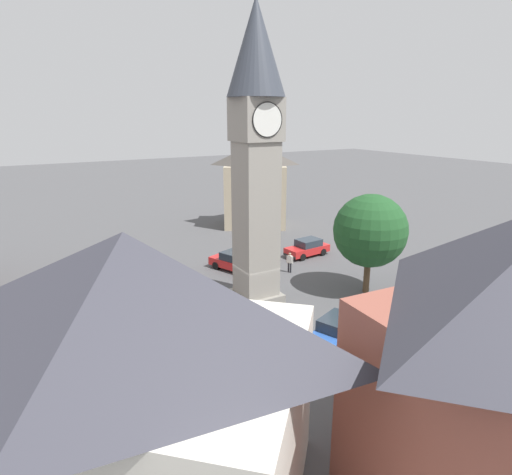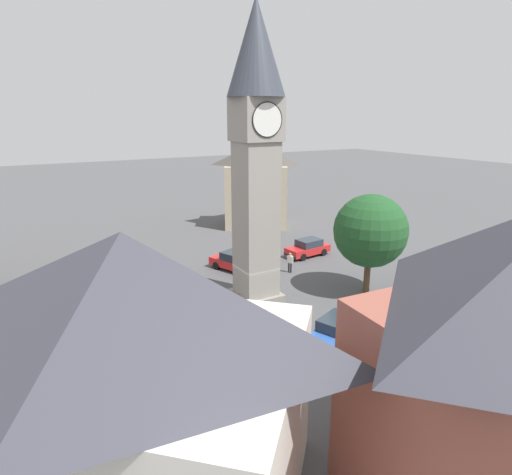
# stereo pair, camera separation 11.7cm
# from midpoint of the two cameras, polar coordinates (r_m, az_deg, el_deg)

# --- Properties ---
(ground_plane) EXTENTS (200.00, 200.00, 0.00)m
(ground_plane) POSITION_cam_midpoint_polar(r_m,az_deg,el_deg) (29.60, -0.11, -8.37)
(ground_plane) COLOR #4C4C4F
(clock_tower) EXTENTS (3.56, 3.56, 19.06)m
(clock_tower) POSITION_cam_midpoint_polar(r_m,az_deg,el_deg) (26.97, -0.13, 13.68)
(clock_tower) COLOR gray
(clock_tower) RESTS_ON ground
(car_blue_kerb) EXTENTS (4.27, 2.11, 1.53)m
(car_blue_kerb) POSITION_cam_midpoint_polar(r_m,az_deg,el_deg) (38.61, 6.80, -1.35)
(car_blue_kerb) COLOR red
(car_blue_kerb) RESTS_ON ground
(car_silver_kerb) EXTENTS (3.08, 4.46, 1.53)m
(car_silver_kerb) POSITION_cam_midpoint_polar(r_m,az_deg,el_deg) (34.86, -3.07, -3.19)
(car_silver_kerb) COLOR red
(car_silver_kerb) RESTS_ON ground
(car_red_corner) EXTENTS (4.38, 3.65, 1.53)m
(car_red_corner) POSITION_cam_midpoint_polar(r_m,az_deg,el_deg) (35.33, 22.29, -4.15)
(car_red_corner) COLOR white
(car_red_corner) RESTS_ON ground
(car_white_side) EXTENTS (4.46, 3.07, 1.53)m
(car_white_side) POSITION_cam_midpoint_polar(r_m,az_deg,el_deg) (24.67, 10.79, -11.99)
(car_white_side) COLOR #2D5BB7
(car_white_side) RESTS_ON ground
(pedestrian) EXTENTS (0.39, 0.47, 1.69)m
(pedestrian) POSITION_cam_midpoint_polar(r_m,az_deg,el_deg) (34.32, 4.43, -3.09)
(pedestrian) COLOR black
(pedestrian) RESTS_ON ground
(tree) EXTENTS (5.10, 5.10, 7.10)m
(tree) POSITION_cam_midpoint_polar(r_m,az_deg,el_deg) (30.45, 14.92, 0.86)
(tree) COLOR brown
(tree) RESTS_ON ground
(building_shop_left) EXTENTS (8.82, 8.22, 9.26)m
(building_shop_left) POSITION_cam_midpoint_polar(r_m,az_deg,el_deg) (48.21, -0.21, 7.09)
(building_shop_left) COLOR tan
(building_shop_left) RESTS_ON ground
(building_terrace_right) EXTENTS (13.06, 12.93, 9.17)m
(building_terrace_right) POSITION_cam_midpoint_polar(r_m,az_deg,el_deg) (14.04, -16.06, -17.21)
(building_terrace_right) COLOR silver
(building_terrace_right) RESTS_ON ground
(road_sign) EXTENTS (0.60, 0.07, 2.80)m
(road_sign) POSITION_cam_midpoint_polar(r_m,az_deg,el_deg) (27.81, -20.01, -6.80)
(road_sign) COLOR gray
(road_sign) RESTS_ON ground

